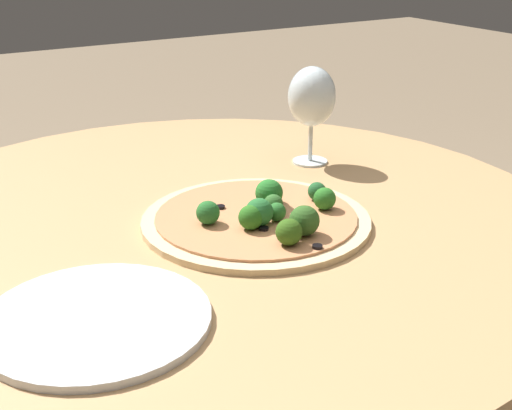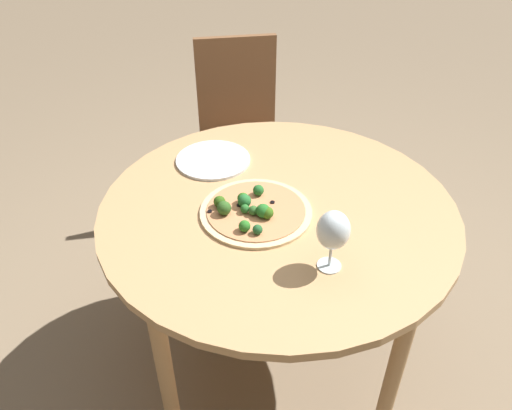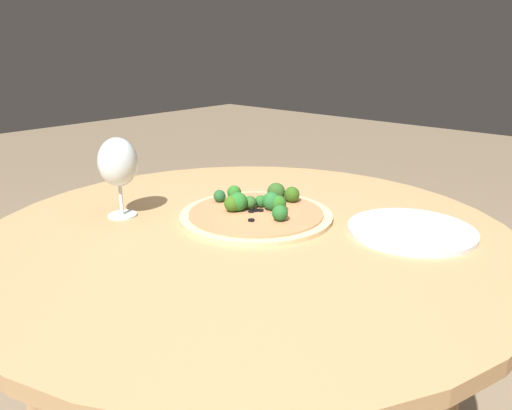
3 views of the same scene
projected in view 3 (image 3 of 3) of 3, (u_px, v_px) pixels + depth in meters
dining_table at (248, 266)px, 1.07m from camera, size 1.11×1.11×0.76m
pizza at (257, 211)px, 1.12m from camera, size 0.34×0.34×0.06m
wine_glass at (118, 163)px, 1.09m from camera, size 0.09×0.09×0.18m
plate_near at (411, 230)px, 1.03m from camera, size 0.26×0.26×0.01m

